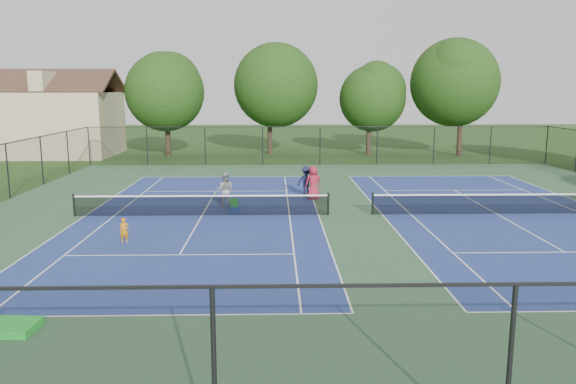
{
  "coord_description": "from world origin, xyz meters",
  "views": [
    {
      "loc": [
        -3.58,
        -25.85,
        5.84
      ],
      "look_at": [
        -2.98,
        -1.0,
        1.3
      ],
      "focal_mm": 35.0,
      "sensor_mm": 36.0,
      "label": 1
    }
  ],
  "objects_px": {
    "child_player": "(124,230)",
    "clapboard_house": "(57,121)",
    "tree_back_b": "(270,81)",
    "bystander_b": "(307,181)",
    "tree_back_d": "(463,78)",
    "ball_crate": "(235,210)",
    "tree_back_c": "(370,94)",
    "bystander_c": "(313,183)",
    "tree_back_a": "(166,87)",
    "instructor": "(225,190)",
    "ball_hopper": "(234,203)"
  },
  "relations": [
    {
      "from": "child_player",
      "to": "ball_hopper",
      "type": "xyz_separation_m",
      "value": [
        3.88,
        5.26,
        0.02
      ]
    },
    {
      "from": "tree_back_a",
      "to": "ball_crate",
      "type": "distance_m",
      "value": 25.29
    },
    {
      "from": "tree_back_b",
      "to": "instructor",
      "type": "relative_size",
      "value": 5.57
    },
    {
      "from": "ball_crate",
      "to": "tree_back_d",
      "type": "bearing_deg",
      "value": 51.69
    },
    {
      "from": "tree_back_b",
      "to": "ball_hopper",
      "type": "bearing_deg",
      "value": -93.4
    },
    {
      "from": "tree_back_d",
      "to": "bystander_b",
      "type": "height_order",
      "value": "tree_back_d"
    },
    {
      "from": "child_player",
      "to": "instructor",
      "type": "bearing_deg",
      "value": 48.33
    },
    {
      "from": "tree_back_a",
      "to": "instructor",
      "type": "height_order",
      "value": "tree_back_a"
    },
    {
      "from": "tree_back_d",
      "to": "instructor",
      "type": "height_order",
      "value": "tree_back_d"
    },
    {
      "from": "ball_crate",
      "to": "tree_back_b",
      "type": "bearing_deg",
      "value": 86.6
    },
    {
      "from": "tree_back_c",
      "to": "child_player",
      "type": "distance_m",
      "value": 33.37
    },
    {
      "from": "child_player",
      "to": "instructor",
      "type": "xyz_separation_m",
      "value": [
        3.34,
        6.51,
        0.41
      ]
    },
    {
      "from": "tree_back_a",
      "to": "bystander_c",
      "type": "bearing_deg",
      "value": -60.3
    },
    {
      "from": "tree_back_c",
      "to": "tree_back_d",
      "type": "bearing_deg",
      "value": -7.13
    },
    {
      "from": "tree_back_b",
      "to": "tree_back_c",
      "type": "relative_size",
      "value": 1.19
    },
    {
      "from": "clapboard_house",
      "to": "bystander_b",
      "type": "distance_m",
      "value": 29.42
    },
    {
      "from": "bystander_b",
      "to": "bystander_c",
      "type": "distance_m",
      "value": 0.94
    },
    {
      "from": "bystander_c",
      "to": "ball_hopper",
      "type": "bearing_deg",
      "value": 26.78
    },
    {
      "from": "ball_crate",
      "to": "tree_back_a",
      "type": "bearing_deg",
      "value": 107.72
    },
    {
      "from": "child_player",
      "to": "tree_back_b",
      "type": "bearing_deg",
      "value": 65.5
    },
    {
      "from": "child_player",
      "to": "ball_hopper",
      "type": "distance_m",
      "value": 6.54
    },
    {
      "from": "bystander_b",
      "to": "ball_crate",
      "type": "height_order",
      "value": "bystander_b"
    },
    {
      "from": "tree_back_d",
      "to": "bystander_c",
      "type": "bearing_deg",
      "value": -125.7
    },
    {
      "from": "clapboard_house",
      "to": "instructor",
      "type": "distance_m",
      "value": 28.8
    },
    {
      "from": "child_player",
      "to": "ball_crate",
      "type": "distance_m",
      "value": 6.54
    },
    {
      "from": "instructor",
      "to": "ball_crate",
      "type": "height_order",
      "value": "instructor"
    },
    {
      "from": "tree_back_d",
      "to": "bystander_c",
      "type": "xyz_separation_m",
      "value": [
        -14.5,
        -20.17,
        -5.91
      ]
    },
    {
      "from": "child_player",
      "to": "clapboard_house",
      "type": "bearing_deg",
      "value": 100.09
    },
    {
      "from": "tree_back_b",
      "to": "child_player",
      "type": "bearing_deg",
      "value": -99.97
    },
    {
      "from": "instructor",
      "to": "bystander_c",
      "type": "distance_m",
      "value": 4.98
    },
    {
      "from": "tree_back_b",
      "to": "bystander_b",
      "type": "relative_size",
      "value": 5.87
    },
    {
      "from": "child_player",
      "to": "bystander_b",
      "type": "distance_m",
      "value": 12.08
    },
    {
      "from": "tree_back_d",
      "to": "bystander_b",
      "type": "xyz_separation_m",
      "value": [
        -14.81,
        -19.29,
        -5.97
      ]
    },
    {
      "from": "bystander_b",
      "to": "ball_hopper",
      "type": "relative_size",
      "value": 4.48
    },
    {
      "from": "tree_back_d",
      "to": "ball_crate",
      "type": "xyz_separation_m",
      "value": [
        -18.51,
        -23.43,
        -6.67
      ]
    },
    {
      "from": "ball_crate",
      "to": "clapboard_house",
      "type": "bearing_deg",
      "value": 125.6
    },
    {
      "from": "tree_back_b",
      "to": "clapboard_house",
      "type": "bearing_deg",
      "value": -176.99
    },
    {
      "from": "tree_back_a",
      "to": "instructor",
      "type": "bearing_deg",
      "value": -72.62
    },
    {
      "from": "child_player",
      "to": "instructor",
      "type": "relative_size",
      "value": 0.55
    },
    {
      "from": "tree_back_b",
      "to": "ball_crate",
      "type": "bearing_deg",
      "value": -93.4
    },
    {
      "from": "tree_back_a",
      "to": "tree_back_d",
      "type": "distance_m",
      "value": 26.01
    },
    {
      "from": "tree_back_b",
      "to": "tree_back_d",
      "type": "relative_size",
      "value": 0.97
    },
    {
      "from": "tree_back_a",
      "to": "tree_back_d",
      "type": "height_order",
      "value": "tree_back_d"
    },
    {
      "from": "tree_back_d",
      "to": "ball_crate",
      "type": "distance_m",
      "value": 30.6
    },
    {
      "from": "tree_back_a",
      "to": "ball_hopper",
      "type": "distance_m",
      "value": 25.21
    },
    {
      "from": "child_player",
      "to": "ball_crate",
      "type": "bearing_deg",
      "value": 39.05
    },
    {
      "from": "tree_back_c",
      "to": "clapboard_house",
      "type": "relative_size",
      "value": 0.78
    },
    {
      "from": "tree_back_d",
      "to": "clapboard_house",
      "type": "bearing_deg",
      "value": 178.41
    },
    {
      "from": "tree_back_d",
      "to": "instructor",
      "type": "distance_m",
      "value": 29.84
    },
    {
      "from": "clapboard_house",
      "to": "bystander_c",
      "type": "relative_size",
      "value": 5.91
    }
  ]
}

